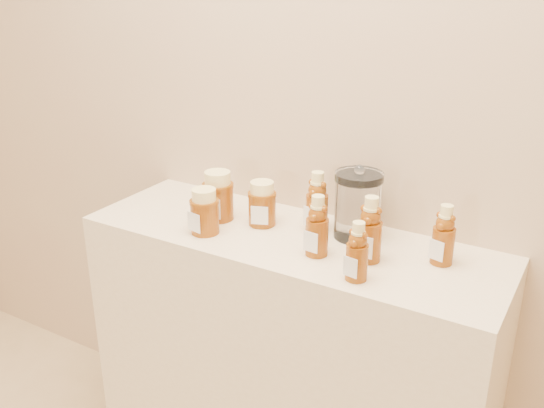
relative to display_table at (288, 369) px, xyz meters
The scene contains 11 objects.
wall_back 0.92m from the display_table, 90.00° to the left, with size 3.50×0.02×2.70m, color tan.
display_table is the anchor object (origin of this frame).
bear_bottle_back_left 0.56m from the display_table, 60.74° to the left, with size 0.07×0.07×0.20m, color #6B2F08, non-canonical shape.
bear_bottle_back_mid 0.60m from the display_table, ahead, with size 0.07×0.07×0.20m, color #6B2F08, non-canonical shape.
bear_bottle_back_right 0.68m from the display_table, ahead, with size 0.06×0.06×0.18m, color #6B2F08, non-canonical shape.
bear_bottle_front_left 0.56m from the display_table, 28.11° to the right, with size 0.06×0.06×0.19m, color #6B2F08, non-canonical shape.
bear_bottle_front_right 0.61m from the display_table, 27.17° to the right, with size 0.06×0.06×0.17m, color #6B2F08, non-canonical shape.
honey_jar_left 0.58m from the display_table, behind, with size 0.09×0.09×0.15m, color #6B2F08, non-canonical shape.
honey_jar_back 0.53m from the display_table, 162.96° to the left, with size 0.08×0.08×0.13m, color #6B2F08, non-canonical shape.
honey_jar_front 0.57m from the display_table, 155.80° to the right, with size 0.08×0.08×0.13m, color #6B2F08, non-canonical shape.
glass_canister 0.58m from the display_table, 30.32° to the left, with size 0.13×0.13×0.20m, color white, non-canonical shape.
Camera 1 is at (0.74, 0.20, 1.61)m, focal length 40.00 mm.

